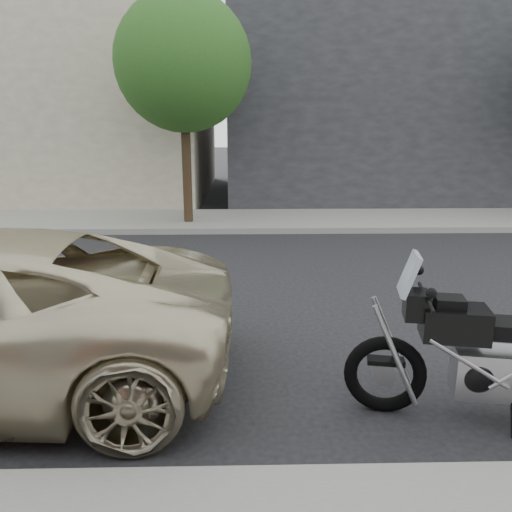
% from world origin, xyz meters
% --- Properties ---
extents(ground, '(120.00, 120.00, 0.00)m').
position_xyz_m(ground, '(0.00, 0.00, 0.00)').
color(ground, black).
rests_on(ground, ground).
extents(far_sidewalk, '(44.00, 3.00, 0.15)m').
position_xyz_m(far_sidewalk, '(0.00, -6.50, 0.07)').
color(far_sidewalk, gray).
rests_on(far_sidewalk, ground).
extents(far_building_dark, '(16.00, 11.00, 7.00)m').
position_xyz_m(far_building_dark, '(-7.00, -13.50, 3.50)').
color(far_building_dark, '#252529').
rests_on(far_building_dark, ground).
extents(far_building_cream, '(14.00, 11.00, 8.00)m').
position_xyz_m(far_building_cream, '(9.00, -13.50, 4.00)').
color(far_building_cream, '#A09580').
rests_on(far_building_cream, ground).
extents(street_tree_mid, '(3.40, 3.40, 5.70)m').
position_xyz_m(street_tree_mid, '(2.00, -6.00, 4.14)').
color(street_tree_mid, '#362818').
rests_on(street_tree_mid, far_sidewalk).
extents(motorcycle, '(2.43, 0.87, 1.55)m').
position_xyz_m(motorcycle, '(-1.79, 3.20, 0.67)').
color(motorcycle, black).
rests_on(motorcycle, ground).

